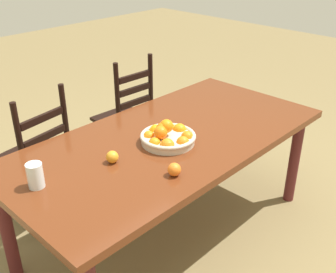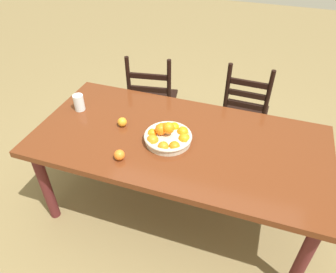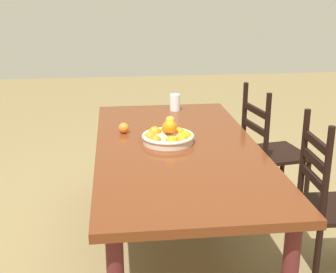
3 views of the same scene
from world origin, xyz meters
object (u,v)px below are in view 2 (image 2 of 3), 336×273
at_px(orange_loose_1, 122,122).
at_px(drinking_glass, 79,103).
at_px(dining_table, 179,147).
at_px(fruit_bowl, 168,136).
at_px(orange_loose_0, 119,155).
at_px(chair_near_window, 244,115).
at_px(chair_by_cabinet, 153,102).

distance_m(orange_loose_1, drinking_glass, 0.40).
height_order(dining_table, fruit_bowl, fruit_bowl).
relative_size(orange_loose_0, drinking_glass, 0.54).
bearing_deg(chair_near_window, chair_by_cabinet, 6.36).
relative_size(chair_near_window, orange_loose_1, 14.86).
distance_m(dining_table, chair_near_window, 0.92).
xyz_separation_m(dining_table, chair_by_cabinet, (-0.49, 0.75, -0.19)).
bearing_deg(orange_loose_1, chair_near_window, 46.08).
distance_m(dining_table, orange_loose_0, 0.44).
distance_m(chair_by_cabinet, orange_loose_0, 1.13).
height_order(dining_table, drinking_glass, drinking_glass).
height_order(chair_by_cabinet, orange_loose_0, chair_by_cabinet).
bearing_deg(orange_loose_1, dining_table, -1.01).
height_order(chair_by_cabinet, drinking_glass, chair_by_cabinet).
bearing_deg(fruit_bowl, chair_near_window, 64.07).
distance_m(chair_by_cabinet, fruit_bowl, 0.96).
height_order(chair_by_cabinet, fruit_bowl, chair_by_cabinet).
bearing_deg(chair_near_window, drinking_glass, 33.68).
bearing_deg(drinking_glass, chair_by_cabinet, 63.72).
bearing_deg(dining_table, fruit_bowl, -141.43).
height_order(fruit_bowl, drinking_glass, fruit_bowl).
xyz_separation_m(chair_near_window, drinking_glass, (-1.18, -0.73, 0.33)).
relative_size(chair_near_window, orange_loose_0, 14.40).
relative_size(orange_loose_1, drinking_glass, 0.53).
distance_m(chair_near_window, drinking_glass, 1.42).
relative_size(dining_table, orange_loose_1, 30.14).
bearing_deg(fruit_bowl, orange_loose_1, 171.01).
bearing_deg(drinking_glass, fruit_bowl, -10.59).
bearing_deg(dining_table, chair_near_window, 66.25).
xyz_separation_m(chair_by_cabinet, orange_loose_0, (0.20, -1.07, 0.30)).
bearing_deg(chair_by_cabinet, drinking_glass, 54.10).
bearing_deg(orange_loose_0, drinking_glass, 142.53).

